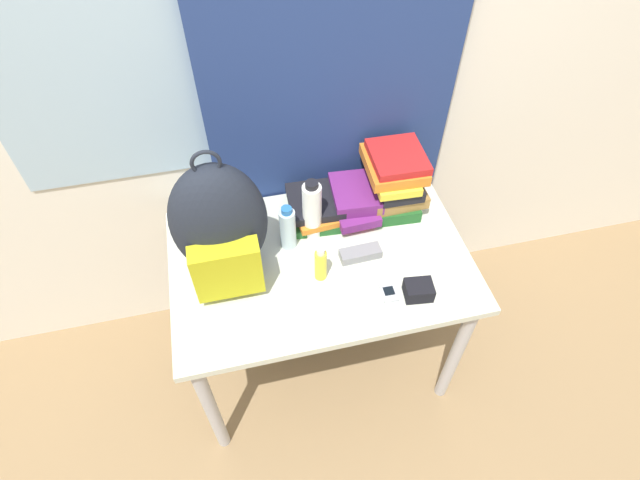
% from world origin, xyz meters
% --- Properties ---
extents(ground_plane, '(12.00, 12.00, 0.00)m').
position_xyz_m(ground_plane, '(0.00, 0.00, 0.00)').
color(ground_plane, '#8C704C').
extents(wall_back, '(6.00, 0.06, 2.50)m').
position_xyz_m(wall_back, '(-0.00, 0.80, 1.25)').
color(wall_back, silver).
rests_on(wall_back, ground_plane).
extents(curtain_blue, '(0.92, 0.04, 2.50)m').
position_xyz_m(curtain_blue, '(0.14, 0.75, 1.25)').
color(curtain_blue, navy).
rests_on(curtain_blue, ground_plane).
extents(desk, '(1.09, 0.72, 0.74)m').
position_xyz_m(desk, '(0.00, 0.36, 0.64)').
color(desk, beige).
rests_on(desk, ground_plane).
extents(backpack, '(0.32, 0.27, 0.53)m').
position_xyz_m(backpack, '(-0.33, 0.39, 0.96)').
color(backpack, '#1E232D').
rests_on(backpack, desk).
extents(book_stack_left, '(0.22, 0.24, 0.09)m').
position_xyz_m(book_stack_left, '(0.03, 0.57, 0.78)').
color(book_stack_left, '#1E5623').
rests_on(book_stack_left, desk).
extents(book_stack_center, '(0.21, 0.27, 0.12)m').
position_xyz_m(book_stack_center, '(0.18, 0.56, 0.79)').
color(book_stack_center, red).
rests_on(book_stack_center, desk).
extents(book_stack_right, '(0.23, 0.26, 0.25)m').
position_xyz_m(book_stack_right, '(0.34, 0.57, 0.86)').
color(book_stack_right, '#1E5623').
rests_on(book_stack_right, desk).
extents(water_bottle, '(0.06, 0.06, 0.19)m').
position_xyz_m(water_bottle, '(-0.10, 0.45, 0.83)').
color(water_bottle, silver).
rests_on(water_bottle, desk).
extents(sports_bottle, '(0.07, 0.07, 0.26)m').
position_xyz_m(sports_bottle, '(0.00, 0.49, 0.86)').
color(sports_bottle, white).
rests_on(sports_bottle, desk).
extents(sunscreen_bottle, '(0.04, 0.04, 0.15)m').
position_xyz_m(sunscreen_bottle, '(-0.02, 0.28, 0.80)').
color(sunscreen_bottle, yellow).
rests_on(sunscreen_bottle, desk).
extents(cell_phone, '(0.05, 0.08, 0.02)m').
position_xyz_m(cell_phone, '(0.19, 0.15, 0.74)').
color(cell_phone, '#B7BCC6').
rests_on(cell_phone, desk).
extents(sunglasses_case, '(0.15, 0.06, 0.04)m').
position_xyz_m(sunglasses_case, '(0.14, 0.33, 0.75)').
color(sunglasses_case, gray).
rests_on(sunglasses_case, desk).
extents(camera_pouch, '(0.10, 0.09, 0.06)m').
position_xyz_m(camera_pouch, '(0.29, 0.12, 0.76)').
color(camera_pouch, black).
rests_on(camera_pouch, desk).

